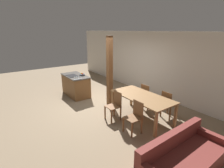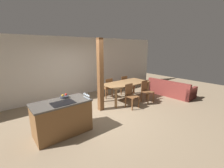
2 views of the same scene
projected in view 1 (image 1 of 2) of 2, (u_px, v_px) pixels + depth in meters
name	position (u px, v px, depth m)	size (l,w,h in m)	color
ground_plane	(99.00, 105.00, 6.69)	(16.00, 16.00, 0.00)	#847056
wall_back	(148.00, 63.00, 7.72)	(11.20, 0.08, 2.70)	silver
kitchen_island	(76.00, 85.00, 7.56)	(1.45, 0.76, 0.90)	brown
fruit_bowl	(82.00, 74.00, 7.39)	(0.23, 0.23, 0.11)	#383D47
wine_glass_near	(75.00, 77.00, 6.72)	(0.07, 0.07, 0.13)	silver
wine_glass_middle	(77.00, 77.00, 6.76)	(0.07, 0.07, 0.13)	silver
wine_glass_far	(79.00, 77.00, 6.81)	(0.07, 0.07, 0.13)	silver
wine_glass_end	(80.00, 76.00, 6.85)	(0.07, 0.07, 0.13)	silver
dining_table	(142.00, 99.00, 5.48)	(2.05, 0.99, 0.77)	olive
dining_chair_near_left	(115.00, 105.00, 5.50)	(0.40, 0.40, 0.90)	brown
dining_chair_near_right	(135.00, 116.00, 4.78)	(0.40, 0.40, 0.90)	brown
dining_chair_far_left	(147.00, 96.00, 6.31)	(0.40, 0.40, 0.90)	brown
dining_chair_far_right	(168.00, 104.00, 5.59)	(0.40, 0.40, 0.90)	brown
couch	(184.00, 160.00, 3.48)	(0.90, 2.07, 0.75)	maroon
timber_post	(110.00, 72.00, 6.35)	(0.17, 0.17, 2.56)	brown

